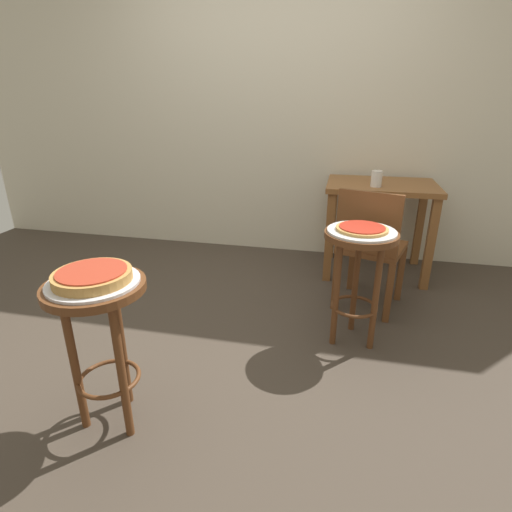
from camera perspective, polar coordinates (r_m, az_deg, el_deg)
name	(u,v)px	position (r m, az deg, el deg)	size (l,w,h in m)	color
ground_plane	(229,336)	(2.55, -3.87, -11.33)	(6.00, 6.00, 0.00)	#42382D
back_wall	(278,83)	(3.75, 3.21, 23.38)	(6.00, 0.10, 3.00)	beige
stool_foreground	(100,322)	(1.81, -21.29, -8.68)	(0.41, 0.41, 0.69)	#5B3319
serving_plate_foreground	(93,282)	(1.73, -22.09, -3.48)	(0.36, 0.36, 0.01)	silver
pizza_foreground	(92,276)	(1.72, -22.22, -2.62)	(0.31, 0.31, 0.05)	#B78442
stool_middle	(359,261)	(2.35, 14.38, -0.76)	(0.41, 0.41, 0.69)	#5B3319
serving_plate_middle	(362,231)	(2.28, 14.79, 3.43)	(0.38, 0.38, 0.01)	silver
pizza_middle	(362,228)	(2.28, 14.83, 3.81)	(0.28, 0.28, 0.02)	tan
dining_table	(380,201)	(3.38, 17.21, 7.46)	(0.84, 0.62, 0.75)	brown
cup_near_edge	(377,179)	(3.20, 16.75, 10.47)	(0.08, 0.08, 0.12)	silver
condiment_shaker	(379,177)	(3.41, 17.14, 10.74)	(0.04, 0.04, 0.08)	white
wooden_chair	(370,245)	(2.77, 15.88, 1.47)	(0.50, 0.50, 0.85)	brown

